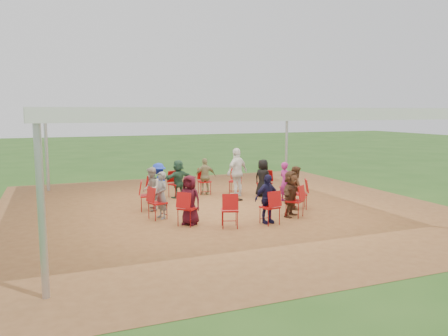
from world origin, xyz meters
name	(u,v)px	position (x,y,z in m)	size (l,w,h in m)	color
ground	(224,208)	(0.00, 0.00, 0.00)	(80.00, 80.00, 0.00)	#2C571B
dirt_patch	(224,207)	(0.00, 0.00, 0.01)	(13.00, 13.00, 0.00)	brown
tent	(224,130)	(0.00, 0.00, 2.37)	(10.33, 10.33, 3.00)	#B2B2B7
chair_0	(300,194)	(2.09, -0.96, 0.45)	(0.42, 0.44, 0.90)	#AE0D0D
chair_1	(288,188)	(2.29, 0.12, 0.45)	(0.42, 0.44, 0.90)	#AE0D0D
chair_2	(265,183)	(1.98, 1.17, 0.45)	(0.42, 0.44, 0.90)	#AE0D0D
chair_3	(235,181)	(1.21, 1.95, 0.45)	(0.42, 0.44, 0.90)	#AE0D0D
chair_4	(204,182)	(0.16, 2.29, 0.45)	(0.42, 0.44, 0.90)	#AE0D0D
chair_5	(176,184)	(-0.92, 2.10, 0.45)	(0.42, 0.44, 0.90)	#AE0D0D
chair_6	(155,189)	(-1.79, 1.44, 0.45)	(0.42, 0.44, 0.90)	#AE0D0D
chair_7	(147,196)	(-2.26, 0.44, 0.45)	(0.42, 0.44, 0.90)	#AE0D0D
chair_8	(158,203)	(-2.20, -0.66, 0.45)	(0.42, 0.44, 0.90)	#AE0D0D
chair_9	(187,209)	(-1.64, -1.61, 0.45)	(0.42, 0.44, 0.90)	#AE0D0D
chair_10	(230,210)	(-0.71, -2.19, 0.45)	(0.42, 0.44, 0.90)	#AE0D0D
chair_11	(270,207)	(0.39, -2.26, 0.45)	(0.42, 0.44, 0.90)	#AE0D0D
chair_12	(295,201)	(1.40, -1.82, 0.45)	(0.42, 0.44, 0.90)	#AE0D0D
person_seated_0	(296,187)	(1.98, -0.91, 0.65)	(0.63, 0.36, 1.29)	#4E301E
person_seated_1	(285,182)	(2.17, 0.11, 0.65)	(0.47, 0.31, 1.29)	#8E1F6E
person_seated_2	(263,178)	(1.87, 1.11, 0.65)	(0.63, 0.35, 1.29)	black
person_seated_3	(205,176)	(0.15, 2.17, 0.65)	(0.76, 0.39, 1.29)	#948B5F
person_seated_4	(178,179)	(-0.87, 1.99, 0.65)	(1.20, 0.45, 1.29)	#29503A
person_seated_5	(159,183)	(-1.70, 1.36, 0.65)	(0.84, 0.41, 1.29)	#1A33B5
person_seated_6	(151,189)	(-2.14, 0.41, 0.65)	(0.63, 0.36, 1.29)	#A8A094
person_seated_7	(161,195)	(-2.09, -0.63, 0.65)	(0.47, 0.31, 1.29)	slate
person_seated_8	(190,200)	(-1.56, -1.52, 0.65)	(0.63, 0.35, 1.29)	#3D0C18
person_seated_9	(267,199)	(0.37, -2.15, 0.65)	(0.76, 0.39, 1.29)	#1A183D
person_seated_10	(291,194)	(1.33, -1.73, 0.65)	(1.20, 0.45, 1.29)	#4E301E
standing_person	(237,172)	(1.06, 1.45, 0.85)	(0.98, 0.50, 1.68)	white
cable_coil	(238,200)	(0.85, 0.85, 0.02)	(0.35, 0.35, 0.03)	black
laptop	(291,189)	(1.83, -0.85, 0.61)	(0.36, 0.40, 0.22)	#B7B7BC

